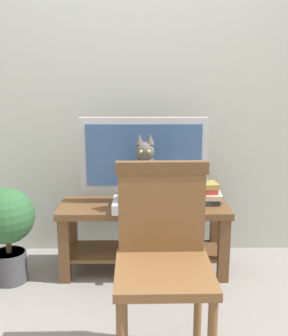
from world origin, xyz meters
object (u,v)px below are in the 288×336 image
Objects in this scene: media_box at (145,204)px; tv at (144,159)px; cat at (145,176)px; potted_plant at (7,225)px; tv_stand at (144,225)px; book_stack at (203,194)px; wooden_chair at (163,251)px.

tv is at bearing 91.52° from media_box.
cat is at bearing -85.58° from media_box.
potted_plant is at bearing -176.41° from media_box.
book_stack reaches higher than tv_stand.
tv reaches higher than book_stack.
cat is at bearing 94.89° from wooden_chair.
wooden_chair is at bearing -108.45° from book_stack.
wooden_chair is (0.07, -0.85, 0.05)m from media_box.
wooden_chair is at bearing -39.61° from potted_plant.
tv is 1.03m from wooden_chair.
book_stack reaches higher than media_box.
cat is at bearing -160.90° from book_stack.
tv is 0.47m from book_stack.
tv_stand is 2.59× the size of cat.
cat reaches higher than wooden_chair.
book_stack is (0.40, 0.03, 0.21)m from tv_stand.
tv is at bearing 89.97° from tv_stand.
tv_stand is at bearing -90.03° from tv.
tv reaches higher than tv_stand.
cat is 0.95m from potted_plant.
book_stack is at bearing 17.17° from media_box.
book_stack is at bearing 4.55° from tv_stand.
tv is 2.06× the size of media_box.
media_box is 0.44× the size of wooden_chair.
tv is (0.00, 0.05, 0.45)m from tv_stand.
cat reaches higher than tv_stand.
potted_plant is at bearing -172.09° from book_stack.
book_stack is 0.39× the size of potted_plant.
cat is at bearing -88.22° from tv.
media_box is at bearing 94.42° from cat.
tv_stand is 0.46m from book_stack.
media_box is 0.65× the size of potted_plant.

